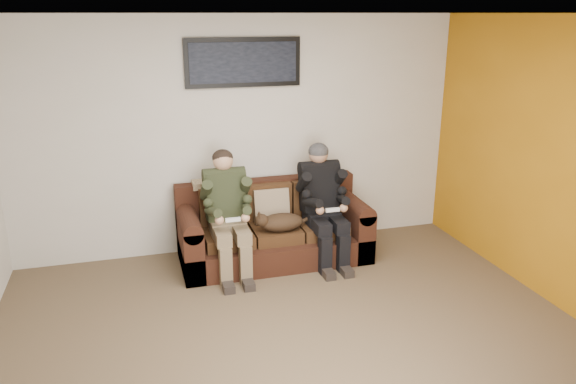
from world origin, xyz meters
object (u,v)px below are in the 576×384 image
object	(u,v)px
sofa	(272,230)
framed_poster	(243,62)
person_left	(227,206)
person_right	(323,197)
cat	(280,222)

from	to	relation	value
sofa	framed_poster	bearing A→B (deg)	116.94
person_left	framed_poster	size ratio (longest dim) A/B	1.01
person_left	person_right	bearing A→B (deg)	0.02
sofa	person_left	world-z (taller)	person_left
person_right	cat	world-z (taller)	person_right
person_left	framed_poster	world-z (taller)	framed_poster
cat	framed_poster	size ratio (longest dim) A/B	0.53
cat	framed_poster	bearing A→B (deg)	108.26
framed_poster	cat	bearing A→B (deg)	-71.74
cat	framed_poster	distance (m)	1.74
person_left	person_right	size ratio (longest dim) A/B	0.99
sofa	cat	distance (m)	0.32
person_left	framed_poster	bearing A→B (deg)	60.29
sofa	person_left	size ratio (longest dim) A/B	1.61
person_left	person_right	xyz separation A→B (m)	(1.04, 0.00, 0.00)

